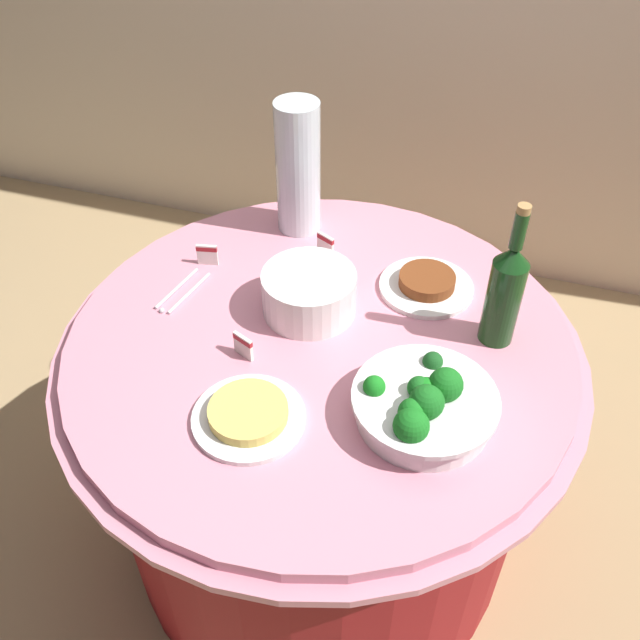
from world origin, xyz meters
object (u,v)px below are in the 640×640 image
object	(u,v)px
decorative_fruit_vase	(298,176)
food_plate_noodles	(248,415)
serving_tongs	(181,292)
label_placard_rear	(325,243)
label_placard_front	(243,345)
label_placard_mid	(207,254)
wine_bottle	(505,291)
food_plate_stir_fry	(427,284)
broccoli_bowl	(424,405)
plate_stack	(309,293)

from	to	relation	value
decorative_fruit_vase	food_plate_noodles	xyz separation A→B (m)	(0.12, -0.65, -0.13)
serving_tongs	label_placard_rear	bearing A→B (deg)	42.48
label_placard_front	label_placard_mid	distance (m)	0.33
wine_bottle	food_plate_stir_fry	xyz separation A→B (m)	(-0.17, 0.12, -0.11)
broccoli_bowl	food_plate_noodles	distance (m)	0.33
broccoli_bowl	plate_stack	distance (m)	0.39
food_plate_stir_fry	label_placard_rear	world-z (taller)	label_placard_rear
decorative_fruit_vase	food_plate_noodles	bearing A→B (deg)	-79.49
food_plate_noodles	decorative_fruit_vase	bearing A→B (deg)	100.51
label_placard_front	broccoli_bowl	bearing A→B (deg)	-8.24
serving_tongs	wine_bottle	bearing A→B (deg)	5.99
food_plate_noodles	serving_tongs	bearing A→B (deg)	133.99
food_plate_noodles	plate_stack	bearing A→B (deg)	88.42
wine_bottle	food_plate_stir_fry	world-z (taller)	wine_bottle
broccoli_bowl	serving_tongs	bearing A→B (deg)	161.81
plate_stack	label_placard_mid	bearing A→B (deg)	163.46
decorative_fruit_vase	food_plate_stir_fry	world-z (taller)	decorative_fruit_vase
wine_bottle	decorative_fruit_vase	bearing A→B (deg)	153.56
food_plate_stir_fry	label_placard_rear	xyz separation A→B (m)	(-0.27, 0.06, 0.02)
broccoli_bowl	plate_stack	xyz separation A→B (m)	(-0.31, 0.24, 0.01)
decorative_fruit_vase	serving_tongs	bearing A→B (deg)	-116.63
label_placard_rear	plate_stack	bearing A→B (deg)	-82.36
plate_stack	decorative_fruit_vase	bearing A→B (deg)	112.87
food_plate_noodles	label_placard_mid	bearing A→B (deg)	123.26
wine_bottle	food_plate_noodles	distance (m)	0.58
decorative_fruit_vase	food_plate_stir_fry	xyz separation A→B (m)	(0.37, -0.15, -0.13)
broccoli_bowl	label_placard_rear	distance (m)	0.56
food_plate_stir_fry	food_plate_noodles	bearing A→B (deg)	-116.60
plate_stack	serving_tongs	bearing A→B (deg)	-172.96
label_placard_mid	food_plate_noodles	bearing A→B (deg)	-56.74
broccoli_bowl	serving_tongs	xyz separation A→B (m)	(-0.61, 0.20, -0.04)
broccoli_bowl	decorative_fruit_vase	xyz separation A→B (m)	(-0.44, 0.54, 0.10)
label_placard_rear	broccoli_bowl	bearing A→B (deg)	-53.23
decorative_fruit_vase	serving_tongs	distance (m)	0.41
label_placard_front	label_placard_rear	world-z (taller)	same
food_plate_noodles	label_placard_rear	bearing A→B (deg)	91.99
food_plate_noodles	label_placard_mid	xyz separation A→B (m)	(-0.28, 0.43, 0.02)
food_plate_stir_fry	label_placard_front	bearing A→B (deg)	-134.00
serving_tongs	plate_stack	bearing A→B (deg)	7.04
serving_tongs	label_placard_mid	xyz separation A→B (m)	(0.01, 0.12, 0.03)
plate_stack	food_plate_noodles	xyz separation A→B (m)	(-0.01, -0.34, -0.04)
broccoli_bowl	label_placard_rear	bearing A→B (deg)	126.77
wine_bottle	serving_tongs	xyz separation A→B (m)	(-0.71, -0.07, -0.12)
plate_stack	wine_bottle	size ratio (longest dim) A/B	0.62
decorative_fruit_vase	food_plate_noodles	distance (m)	0.67
label_placard_front	plate_stack	bearing A→B (deg)	64.88
broccoli_bowl	label_placard_front	size ratio (longest dim) A/B	5.09
broccoli_bowl	food_plate_noodles	xyz separation A→B (m)	(-0.32, -0.10, -0.03)
serving_tongs	broccoli_bowl	bearing A→B (deg)	-18.19
wine_bottle	label_placard_front	world-z (taller)	wine_bottle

